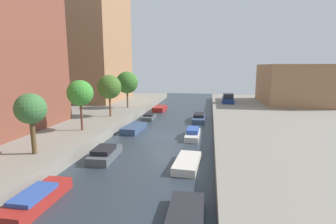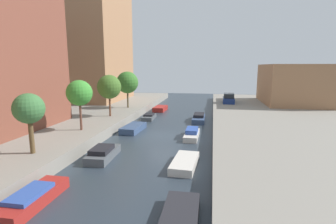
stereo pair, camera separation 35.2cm
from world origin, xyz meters
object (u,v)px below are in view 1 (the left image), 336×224
street_tree_1 (31,109)px  moored_boat_left_4 (149,117)px  moored_boat_left_2 (105,154)px  street_tree_4 (127,83)px  moored_boat_left_5 (160,109)px  moored_boat_right_4 (199,118)px  moored_boat_right_2 (187,163)px  street_tree_2 (80,93)px  moored_boat_right_3 (193,134)px  low_block_right (295,84)px  apartment_tower_far (92,47)px  moored_boat_right_1 (186,215)px  street_tree_3 (109,87)px  moored_boat_left_1 (36,199)px  parked_car (228,99)px  moored_boat_left_3 (134,128)px

street_tree_1 → moored_boat_left_4: bearing=77.5°
moored_boat_left_2 → moored_boat_left_4: (-0.19, 14.98, -0.10)m
street_tree_4 → moored_boat_left_5: bearing=43.6°
moored_boat_left_4 → moored_boat_right_4: 6.59m
street_tree_4 → moored_boat_right_2: street_tree_4 is taller
street_tree_2 → street_tree_4: 13.55m
moored_boat_right_2 → moored_boat_right_3: moored_boat_right_3 is taller
low_block_right → moored_boat_left_2: 34.35m
apartment_tower_far → moored_boat_right_1: 39.54m
street_tree_1 → moored_boat_left_2: size_ratio=1.10×
low_block_right → street_tree_4: low_block_right is taller
moored_boat_left_4 → moored_boat_right_3: moored_boat_right_3 is taller
street_tree_3 → moored_boat_right_2: 16.24m
apartment_tower_far → low_block_right: (34.00, 0.89, -6.16)m
moored_boat_right_3 → moored_boat_left_1: bearing=-116.5°
moored_boat_left_1 → moored_boat_right_2: size_ratio=1.10×
moored_boat_left_1 → apartment_tower_far: bearing=110.3°
moored_boat_left_4 → moored_boat_right_3: (6.34, -8.06, 0.08)m
parked_car → moored_boat_right_4: (-4.26, -10.71, -1.25)m
street_tree_2 → parked_car: bearing=55.3°
street_tree_1 → street_tree_3: 13.67m
moored_boat_right_3 → moored_boat_right_4: (0.24, 7.91, 0.02)m
street_tree_3 → moored_boat_right_4: size_ratio=1.07×
moored_boat_right_4 → moored_boat_right_3: bearing=-91.8°
street_tree_3 → moored_boat_left_2: (4.02, -11.27, -4.10)m
street_tree_4 → moored_boat_left_4: street_tree_4 is taller
low_block_right → moored_boat_right_1: bearing=-113.1°
street_tree_3 → street_tree_4: bearing=90.0°
street_tree_1 → street_tree_2: 6.71m
street_tree_2 → moored_boat_left_4: street_tree_2 is taller
parked_car → moored_boat_left_3: bearing=-122.6°
moored_boat_left_3 → moored_boat_left_4: 6.53m
street_tree_3 → moored_boat_right_3: 11.81m
moored_boat_left_2 → moored_boat_left_5: size_ratio=1.04×
moored_boat_left_1 → street_tree_4: bearing=97.6°
low_block_right → moored_boat_right_3: low_block_right is taller
moored_boat_left_3 → moored_boat_right_4: moored_boat_right_4 is taller
moored_boat_left_4 → moored_boat_left_3: bearing=-90.7°
low_block_right → moored_boat_left_1: size_ratio=2.97×
moored_boat_left_1 → moored_boat_left_4: (0.52, 21.85, -0.06)m
parked_car → moored_boat_left_1: 34.37m
apartment_tower_far → moored_boat_left_3: (12.56, -17.45, -9.95)m
moored_boat_right_3 → moored_boat_right_4: bearing=88.2°
moored_boat_left_2 → moored_boat_left_3: bearing=91.8°
street_tree_4 → moored_boat_left_4: bearing=-36.9°
apartment_tower_far → street_tree_2: 24.03m
street_tree_4 → moored_boat_left_2: (4.02, -17.86, -4.22)m
moored_boat_left_4 → moored_boat_right_1: size_ratio=0.97×
moored_boat_left_4 → parked_car: bearing=44.2°
street_tree_1 → moored_boat_left_5: street_tree_1 is taller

